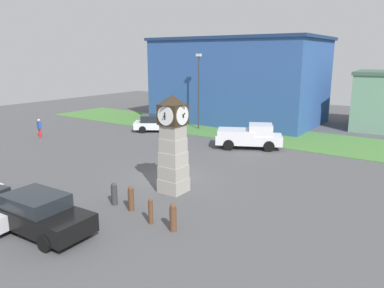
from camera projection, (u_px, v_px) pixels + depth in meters
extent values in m
plane|color=#4C4C4F|center=(170.00, 179.00, 21.36)|extent=(78.24, 78.24, 0.00)
cube|color=#9C978D|center=(174.00, 185.00, 19.33)|extent=(1.24, 1.24, 0.71)
cube|color=#9B968C|center=(174.00, 172.00, 19.17)|extent=(1.17, 1.17, 0.71)
cube|color=#A19C92|center=(173.00, 159.00, 19.01)|extent=(1.11, 1.11, 0.71)
cube|color=#9F9A90|center=(173.00, 145.00, 18.84)|extent=(1.05, 1.05, 0.71)
cube|color=#9B968C|center=(173.00, 131.00, 18.68)|extent=(0.98, 0.98, 0.71)
cube|color=#2D2316|center=(173.00, 114.00, 18.48)|extent=(1.15, 1.15, 1.01)
cylinder|color=white|center=(180.00, 113.00, 18.95)|extent=(0.94, 0.04, 0.94)
cube|color=black|center=(180.00, 113.00, 18.98)|extent=(0.06, 0.07, 0.21)
cube|color=black|center=(180.00, 113.00, 18.98)|extent=(0.04, 0.34, 0.17)
cylinder|color=white|center=(165.00, 116.00, 18.01)|extent=(0.94, 0.04, 0.94)
cube|color=black|center=(165.00, 116.00, 17.99)|extent=(0.06, 0.22, 0.08)
cube|color=black|center=(165.00, 116.00, 17.99)|extent=(0.04, 0.05, 0.35)
cylinder|color=white|center=(182.00, 115.00, 18.15)|extent=(0.04, 0.94, 0.94)
cube|color=black|center=(183.00, 115.00, 18.13)|extent=(0.13, 0.06, 0.21)
cube|color=black|center=(183.00, 115.00, 18.13)|extent=(0.28, 0.04, 0.28)
cylinder|color=white|center=(164.00, 113.00, 18.81)|extent=(0.04, 0.94, 0.94)
cube|color=black|center=(163.00, 113.00, 18.83)|extent=(0.10, 0.06, 0.21)
cube|color=black|center=(163.00, 113.00, 18.83)|extent=(0.35, 0.04, 0.07)
pyramid|color=#2D2316|center=(173.00, 100.00, 18.31)|extent=(1.20, 1.20, 0.45)
cylinder|color=brown|center=(173.00, 219.00, 14.95)|extent=(0.28, 0.28, 1.00)
sphere|color=brown|center=(173.00, 207.00, 14.83)|extent=(0.26, 0.26, 0.26)
cylinder|color=brown|center=(151.00, 212.00, 15.60)|extent=(0.20, 0.20, 0.99)
sphere|color=brown|center=(150.00, 201.00, 15.48)|extent=(0.18, 0.18, 0.18)
cylinder|color=brown|center=(131.00, 200.00, 16.93)|extent=(0.28, 0.28, 0.99)
sphere|color=brown|center=(131.00, 189.00, 16.81)|extent=(0.25, 0.25, 0.25)
cylinder|color=#333338|center=(114.00, 195.00, 17.63)|extent=(0.29, 0.29, 0.90)
sphere|color=#333338|center=(114.00, 185.00, 17.51)|extent=(0.27, 0.27, 0.27)
cylinder|color=black|center=(22.00, 214.00, 15.85)|extent=(0.67, 0.31, 0.64)
cube|color=black|center=(42.00, 218.00, 14.76)|extent=(4.44, 2.08, 0.73)
cube|color=#1E2328|center=(35.00, 201.00, 14.79)|extent=(2.47, 1.84, 0.56)
cylinder|color=black|center=(84.00, 225.00, 14.86)|extent=(0.65, 0.25, 0.64)
cylinder|color=black|center=(45.00, 243.00, 13.39)|extent=(0.65, 0.25, 0.64)
cylinder|color=black|center=(41.00, 210.00, 16.28)|extent=(0.65, 0.25, 0.64)
cylinder|color=black|center=(2.00, 225.00, 14.81)|extent=(0.65, 0.25, 0.64)
cube|color=silver|center=(158.00, 125.00, 34.67)|extent=(4.61, 3.98, 0.62)
cube|color=#1E2328|center=(155.00, 118.00, 34.53)|extent=(2.92, 2.74, 0.64)
cylinder|color=black|center=(173.00, 126.00, 35.57)|extent=(0.65, 0.55, 0.64)
cylinder|color=black|center=(172.00, 130.00, 33.89)|extent=(0.65, 0.55, 0.64)
cylinder|color=black|center=(145.00, 126.00, 35.58)|extent=(0.65, 0.55, 0.64)
cylinder|color=black|center=(143.00, 130.00, 33.90)|extent=(0.65, 0.55, 0.64)
cube|color=silver|center=(249.00, 139.00, 28.35)|extent=(5.25, 3.95, 0.70)
cube|color=silver|center=(261.00, 130.00, 28.06)|extent=(2.36, 2.41, 0.80)
cube|color=silver|center=(236.00, 132.00, 28.36)|extent=(3.28, 2.94, 0.36)
cylinder|color=black|center=(268.00, 141.00, 29.10)|extent=(0.84, 0.61, 0.80)
cylinder|color=black|center=(269.00, 146.00, 27.34)|extent=(0.84, 0.61, 0.80)
cylinder|color=black|center=(230.00, 140.00, 29.50)|extent=(0.84, 0.61, 0.80)
cylinder|color=black|center=(229.00, 145.00, 27.74)|extent=(0.84, 0.61, 0.80)
cylinder|color=red|center=(41.00, 133.00, 31.84)|extent=(0.14, 0.14, 0.81)
cylinder|color=red|center=(39.00, 133.00, 31.97)|extent=(0.14, 0.14, 0.81)
cube|color=#264CA5|center=(39.00, 125.00, 31.74)|extent=(0.43, 0.29, 0.61)
sphere|color=beige|center=(39.00, 120.00, 31.64)|extent=(0.22, 0.22, 0.22)
cylinder|color=#333338|center=(199.00, 93.00, 35.11)|extent=(0.14, 0.14, 6.79)
cube|color=silver|center=(199.00, 55.00, 34.30)|extent=(0.50, 0.24, 0.24)
cube|color=#2D5193|center=(239.00, 81.00, 39.69)|extent=(16.77, 10.42, 8.35)
cube|color=navy|center=(240.00, 39.00, 38.69)|extent=(17.27, 10.73, 0.30)
cube|color=#477A38|center=(245.00, 132.00, 34.20)|extent=(46.94, 7.48, 0.04)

